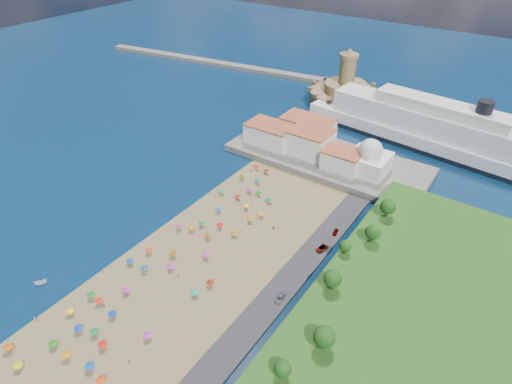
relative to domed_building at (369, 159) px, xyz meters
The scene contains 13 objects.
ground 77.60m from the domed_building, 112.91° to the right, with size 700.00×700.00×0.00m, color #071938.
terrace 21.44m from the domed_building, behind, with size 90.00×36.00×3.00m, color #59544C.
jetty 56.51m from the domed_building, 138.62° to the left, with size 18.00×70.00×2.40m, color #59544C.
breakwater 162.43m from the domed_building, 149.64° to the left, with size 200.00×7.00×2.60m, color #59544C.
waterfront_buildings 33.17m from the domed_building, behind, with size 57.00×29.00×11.00m.
domed_building is the anchor object (origin of this frame).
fortress 79.11m from the domed_building, 122.08° to the left, with size 40.00×40.00×32.40m.
cruise_ship 45.46m from the domed_building, 69.76° to the left, with size 132.27×33.70×28.58m.
beach_parasols 88.25m from the domed_building, 111.18° to the right, with size 31.45×117.09×2.20m.
beachgoers 82.17m from the domed_building, 111.90° to the right, with size 34.64×101.28×1.85m.
moored_boats 137.41m from the domed_building, 114.33° to the right, with size 8.18×23.31×1.52m.
parked_cars 61.66m from the domed_building, 84.37° to the right, with size 2.93×41.31×1.34m.
hillside_trees 81.79m from the domed_building, 76.44° to the right, with size 17.85×106.13×7.23m.
Camera 1 is at (79.36, -84.06, 99.08)m, focal length 30.00 mm.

